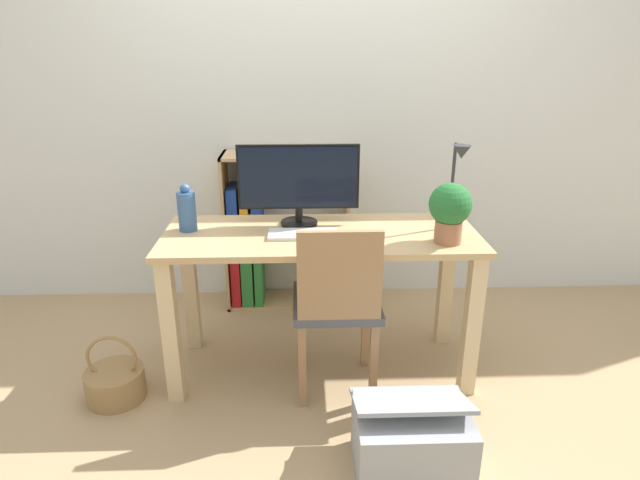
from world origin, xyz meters
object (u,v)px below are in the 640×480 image
Objects in this scene: chair at (337,302)px; basket at (115,382)px; keyboard at (303,234)px; desk_lamp at (456,179)px; bookshelf at (263,237)px; monitor at (298,180)px; vase at (187,210)px; potted_plant at (450,209)px; storage_box at (411,439)px.

chair is 2.61× the size of basket.
keyboard is 0.37× the size of chair.
desk_lamp reaches higher than bookshelf.
monitor reaches higher than chair.
keyboard is at bearing 11.52° from basket.
desk_lamp is (1.26, -0.07, 0.15)m from vase.
bookshelf is (0.30, 0.69, -0.40)m from vase.
bookshelf is at bearing 66.30° from vase.
potted_plant is at bearing -22.55° from monitor.
storage_box is at bearing -66.08° from bookshelf.
desk_lamp reaches higher than keyboard.
monitor reaches higher than keyboard.
vase reaches higher than chair.
bookshelf is (-0.89, 0.90, -0.45)m from potted_plant.
desk_lamp is 0.95× the size of storage_box.
storage_box is (0.43, -0.85, -0.82)m from monitor.
monitor is 0.61m from chair.
keyboard is 0.77× the size of desk_lamp.
desk_lamp is 1.15m from storage_box.
desk_lamp is 0.79m from chair.
chair is at bearing -63.57° from monitor.
desk_lamp reaches higher than vase.
basket is at bearing -172.33° from desk_lamp.
vase is (-0.53, -0.07, -0.12)m from monitor.
potted_plant is at bearing -112.33° from desk_lamp.
keyboard is 1.13m from basket.
keyboard is 0.75m from desk_lamp.
bookshelf is 1.64m from storage_box.
keyboard is at bearing 137.02° from chair.
monitor is 1.76× the size of basket.
vase is 1.27m from desk_lamp.
bookshelf is at bearing 134.81° from potted_plant.
potted_plant is (1.20, -0.21, 0.05)m from vase.
vase is at bearing -172.54° from monitor.
monitor is at bearing 96.31° from keyboard.
monitor is 2.14× the size of potted_plant.
monitor is 0.73m from potted_plant.
desk_lamp is 1.53× the size of potted_plant.
monitor is 0.67× the size of chair.
potted_plant reaches higher than chair.
keyboard is 0.33× the size of bookshelf.
basket is (-1.54, -0.07, -0.81)m from potted_plant.
monitor is 0.55m from vase.
vase is at bearing 169.81° from keyboard.
vase is at bearing 39.08° from basket.
keyboard reaches higher than storage_box.
basket is (-0.35, -0.28, -0.76)m from vase.
desk_lamp is at bearing 67.67° from potted_plant.
storage_box is (-0.24, -0.57, -0.75)m from potted_plant.
monitor is at bearing 169.48° from desk_lamp.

